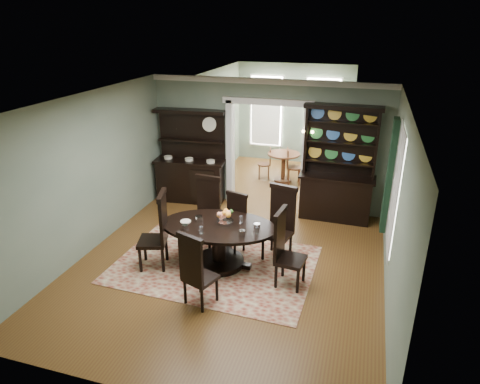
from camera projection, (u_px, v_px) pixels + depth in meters
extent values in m
cube|color=brown|center=(227.00, 267.00, 7.82)|extent=(5.50, 6.00, 0.01)
cube|color=silver|center=(225.00, 103.00, 6.68)|extent=(5.50, 6.00, 0.01)
cube|color=gray|center=(87.00, 175.00, 7.98)|extent=(0.01, 6.00, 3.00)
cube|color=gray|center=(397.00, 211.00, 6.51)|extent=(0.01, 6.00, 3.00)
cube|color=gray|center=(138.00, 292.00, 4.59)|extent=(5.50, 0.01, 3.00)
cube|color=gray|center=(194.00, 139.00, 10.39)|extent=(1.85, 0.01, 3.00)
cube|color=gray|center=(348.00, 151.00, 9.42)|extent=(1.85, 0.01, 3.00)
cube|color=gray|center=(269.00, 90.00, 9.43)|extent=(1.80, 0.01, 0.50)
cube|color=silver|center=(268.00, 81.00, 9.32)|extent=(5.50, 0.10, 0.12)
cube|color=brown|center=(280.00, 180.00, 12.03)|extent=(3.50, 3.50, 0.01)
cube|color=silver|center=(285.00, 70.00, 10.89)|extent=(3.50, 3.50, 0.01)
cube|color=gray|center=(221.00, 123.00, 11.92)|extent=(0.01, 3.50, 3.00)
cube|color=gray|center=(349.00, 132.00, 10.99)|extent=(0.01, 3.50, 3.00)
cube|color=gray|center=(294.00, 114.00, 13.01)|extent=(3.50, 0.01, 3.00)
cube|color=silver|center=(266.00, 111.00, 13.17)|extent=(1.05, 0.06, 2.20)
cube|color=silver|center=(322.00, 115.00, 12.72)|extent=(1.05, 0.06, 2.20)
cube|color=silver|center=(230.00, 152.00, 10.24)|extent=(0.14, 0.25, 2.50)
cube|color=silver|center=(305.00, 158.00, 9.76)|extent=(0.14, 0.25, 2.50)
cube|color=silver|center=(268.00, 101.00, 9.53)|extent=(2.08, 0.25, 0.14)
cube|color=white|center=(396.00, 191.00, 7.01)|extent=(0.02, 1.10, 2.00)
cube|color=silver|center=(395.00, 191.00, 7.01)|extent=(0.01, 1.22, 2.12)
cube|color=black|center=(389.00, 176.00, 7.64)|extent=(0.10, 0.35, 2.10)
cube|color=gold|center=(309.00, 134.00, 9.45)|extent=(0.08, 0.05, 0.18)
sphere|color=#FFD88C|center=(303.00, 131.00, 9.31)|extent=(0.07, 0.07, 0.07)
sphere|color=#FFD88C|center=(312.00, 132.00, 9.26)|extent=(0.07, 0.07, 0.07)
cube|color=maroon|center=(215.00, 264.00, 7.90)|extent=(3.65, 2.63, 0.01)
ellipsoid|color=black|center=(218.00, 226.00, 7.61)|extent=(2.17, 1.47, 0.05)
cylinder|color=black|center=(218.00, 228.00, 7.62)|extent=(2.06, 2.06, 0.03)
cylinder|color=black|center=(219.00, 245.00, 7.75)|extent=(0.26, 0.26, 0.72)
cylinder|color=black|center=(219.00, 262.00, 7.89)|extent=(0.92, 0.92, 0.11)
cylinder|color=silver|center=(225.00, 222.00, 7.65)|extent=(0.30, 0.30, 0.05)
cube|color=black|center=(204.00, 222.00, 8.41)|extent=(0.54, 0.52, 0.06)
cube|color=black|center=(209.00, 198.00, 8.43)|extent=(0.50, 0.10, 0.84)
cube|color=black|center=(208.00, 178.00, 8.27)|extent=(0.54, 0.12, 0.09)
cylinder|color=black|center=(192.00, 236.00, 8.40)|extent=(0.05, 0.05, 0.50)
cylinder|color=black|center=(209.00, 240.00, 8.27)|extent=(0.05, 0.05, 0.50)
cylinder|color=black|center=(201.00, 228.00, 8.74)|extent=(0.05, 0.05, 0.50)
cylinder|color=black|center=(218.00, 231.00, 8.60)|extent=(0.05, 0.05, 0.50)
cube|color=black|center=(232.00, 233.00, 8.16)|extent=(0.51, 0.49, 0.05)
cube|color=black|center=(237.00, 212.00, 8.17)|extent=(0.42, 0.15, 0.71)
cube|color=black|center=(237.00, 194.00, 8.03)|extent=(0.46, 0.17, 0.07)
cylinder|color=black|center=(220.00, 244.00, 8.19)|extent=(0.05, 0.05, 0.42)
cylinder|color=black|center=(235.00, 248.00, 8.03)|extent=(0.05, 0.05, 0.42)
cylinder|color=black|center=(229.00, 237.00, 8.45)|extent=(0.05, 0.05, 0.42)
cylinder|color=black|center=(244.00, 241.00, 8.29)|extent=(0.05, 0.05, 0.42)
cube|color=black|center=(277.00, 234.00, 7.94)|extent=(0.59, 0.57, 0.06)
cube|color=black|center=(283.00, 209.00, 7.95)|extent=(0.50, 0.16, 0.84)
cube|color=black|center=(284.00, 187.00, 7.79)|extent=(0.54, 0.19, 0.09)
cylinder|color=black|center=(263.00, 248.00, 7.97)|extent=(0.05, 0.05, 0.50)
cylinder|color=black|center=(282.00, 253.00, 7.79)|extent=(0.05, 0.05, 0.50)
cylinder|color=black|center=(272.00, 239.00, 8.28)|extent=(0.05, 0.05, 0.50)
cylinder|color=black|center=(290.00, 244.00, 8.10)|extent=(0.05, 0.05, 0.50)
cube|color=black|center=(153.00, 241.00, 7.66)|extent=(0.62, 0.63, 0.07)
cube|color=black|center=(163.00, 219.00, 7.49)|extent=(0.20, 0.51, 0.87)
cube|color=black|center=(161.00, 195.00, 7.32)|extent=(0.24, 0.56, 0.09)
cylinder|color=black|center=(145.00, 248.00, 7.95)|extent=(0.06, 0.06, 0.51)
cylinder|color=black|center=(140.00, 260.00, 7.57)|extent=(0.06, 0.06, 0.51)
cylinder|color=black|center=(166.00, 248.00, 7.94)|extent=(0.06, 0.06, 0.51)
cylinder|color=black|center=(163.00, 260.00, 7.57)|extent=(0.06, 0.06, 0.51)
cube|color=black|center=(291.00, 260.00, 7.13)|extent=(0.51, 0.53, 0.06)
cube|color=black|center=(280.00, 236.00, 7.05)|extent=(0.11, 0.48, 0.82)
cube|color=black|center=(281.00, 213.00, 6.89)|extent=(0.13, 0.53, 0.08)
cylinder|color=black|center=(298.00, 281.00, 6.99)|extent=(0.05, 0.05, 0.48)
cylinder|color=black|center=(304.00, 269.00, 7.31)|extent=(0.05, 0.05, 0.48)
cylinder|color=black|center=(276.00, 276.00, 7.13)|extent=(0.05, 0.05, 0.48)
cylinder|color=black|center=(283.00, 265.00, 7.45)|extent=(0.05, 0.05, 0.48)
cube|color=black|center=(201.00, 278.00, 6.69)|extent=(0.58, 0.57, 0.06)
cube|color=black|center=(191.00, 261.00, 6.39)|extent=(0.44, 0.20, 0.77)
cube|color=black|center=(190.00, 238.00, 6.24)|extent=(0.49, 0.23, 0.08)
cylinder|color=black|center=(217.00, 289.00, 6.81)|extent=(0.05, 0.05, 0.46)
cylinder|color=black|center=(200.00, 281.00, 7.01)|extent=(0.05, 0.05, 0.46)
cylinder|color=black|center=(202.00, 300.00, 6.55)|extent=(0.05, 0.05, 0.46)
cylinder|color=black|center=(185.00, 291.00, 6.74)|extent=(0.05, 0.05, 0.46)
cube|color=black|center=(191.00, 181.00, 10.51)|extent=(1.65, 0.71, 1.00)
cube|color=black|center=(190.00, 161.00, 10.31)|extent=(1.76, 0.77, 0.05)
cube|color=black|center=(193.00, 134.00, 10.28)|extent=(1.61, 0.24, 1.19)
cube|color=black|center=(191.00, 140.00, 10.23)|extent=(1.58, 0.43, 0.04)
cube|color=black|center=(189.00, 111.00, 9.95)|extent=(1.73, 0.52, 0.08)
cube|color=black|center=(335.00, 198.00, 9.55)|extent=(1.54, 0.57, 0.98)
cube|color=black|center=(337.00, 177.00, 9.36)|extent=(1.65, 0.63, 0.04)
cube|color=black|center=(341.00, 141.00, 9.27)|extent=(1.53, 0.09, 1.48)
cube|color=black|center=(306.00, 140.00, 9.37)|extent=(0.06, 0.28, 1.53)
cube|color=black|center=(377.00, 145.00, 8.98)|extent=(0.06, 0.28, 1.53)
cube|color=black|center=(344.00, 107.00, 8.87)|extent=(1.64, 0.38, 0.09)
cube|color=black|center=(339.00, 162.00, 9.34)|extent=(1.53, 0.31, 0.03)
cube|color=black|center=(341.00, 142.00, 9.17)|extent=(1.53, 0.31, 0.03)
cube|color=black|center=(343.00, 122.00, 9.01)|extent=(1.53, 0.31, 0.03)
cylinder|color=brown|center=(284.00, 154.00, 11.62)|extent=(0.87, 0.87, 0.04)
cylinder|color=brown|center=(283.00, 167.00, 11.77)|extent=(0.11, 0.11, 0.77)
cylinder|color=brown|center=(283.00, 180.00, 11.91)|extent=(0.48, 0.48, 0.07)
cylinder|color=brown|center=(264.00, 164.00, 11.98)|extent=(0.37, 0.37, 0.04)
cube|color=brown|center=(270.00, 157.00, 11.89)|extent=(0.10, 0.33, 0.46)
cylinder|color=brown|center=(259.00, 170.00, 12.19)|extent=(0.03, 0.03, 0.42)
cylinder|color=brown|center=(259.00, 173.00, 11.95)|extent=(0.03, 0.03, 0.42)
cylinder|color=brown|center=(269.00, 170.00, 12.17)|extent=(0.03, 0.03, 0.42)
cylinder|color=brown|center=(268.00, 173.00, 11.93)|extent=(0.03, 0.03, 0.42)
cylinder|color=brown|center=(294.00, 168.00, 11.55)|extent=(0.42, 0.42, 0.04)
cube|color=brown|center=(288.00, 158.00, 11.46)|extent=(0.12, 0.37, 0.52)
cylinder|color=brown|center=(299.00, 178.00, 11.50)|extent=(0.04, 0.04, 0.47)
cylinder|color=brown|center=(299.00, 174.00, 11.77)|extent=(0.04, 0.04, 0.47)
cylinder|color=brown|center=(289.00, 178.00, 11.51)|extent=(0.04, 0.04, 0.47)
cylinder|color=brown|center=(288.00, 174.00, 11.78)|extent=(0.04, 0.04, 0.47)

